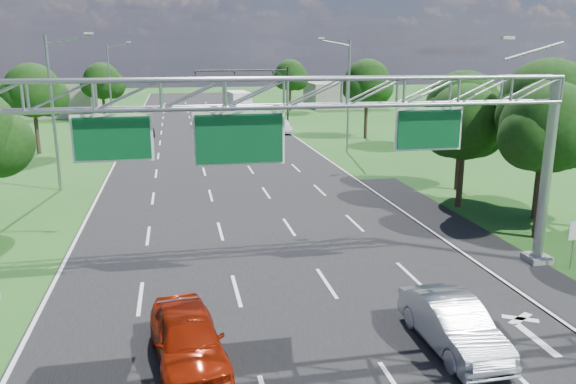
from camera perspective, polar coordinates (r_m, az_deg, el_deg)
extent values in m
plane|color=#1B4F17|center=(39.77, -5.61, 0.97)|extent=(220.00, 220.00, 0.00)
cube|color=black|center=(39.77, -5.61, 0.97)|extent=(18.00, 180.00, 0.02)
cube|color=black|center=(28.03, 19.41, -5.43)|extent=(3.00, 30.00, 0.02)
cube|color=gray|center=(27.11, 23.96, -6.19)|extent=(1.00, 1.00, 0.30)
cylinder|color=gray|center=(26.11, 24.80, 1.79)|extent=(0.44, 0.44, 8.00)
cylinder|color=gray|center=(24.93, 23.71, 12.99)|extent=(2.54, 0.12, 0.79)
cube|color=beige|center=(24.28, 21.43, 14.39)|extent=(0.50, 0.22, 0.12)
cube|color=white|center=(20.87, -17.38, 5.24)|extent=(2.80, 0.05, 1.70)
cube|color=#094822|center=(20.81, -17.39, 5.22)|extent=(2.62, 0.05, 1.52)
cube|color=white|center=(20.90, -4.95, 5.43)|extent=(3.40, 0.05, 2.00)
cube|color=#094822|center=(20.84, -4.93, 5.40)|extent=(3.22, 0.05, 1.82)
cube|color=white|center=(22.95, 14.10, 6.21)|extent=(2.80, 0.05, 1.70)
cube|color=#094822|center=(22.90, 14.16, 6.19)|extent=(2.62, 0.05, 1.52)
cylinder|color=gray|center=(26.62, 26.96, -4.94)|extent=(0.06, 0.06, 2.00)
cube|color=white|center=(26.40, 27.16, -3.52)|extent=(0.60, 0.04, 0.80)
cylinder|color=black|center=(75.23, -0.02, 9.91)|extent=(0.24, 0.24, 7.00)
cylinder|color=black|center=(74.12, -4.68, 12.20)|extent=(12.00, 0.18, 0.18)
imported|color=black|center=(73.67, -9.40, 11.63)|extent=(0.18, 0.22, 1.10)
imported|color=black|center=(74.03, -5.45, 11.76)|extent=(0.18, 0.22, 1.10)
imported|color=black|center=(74.72, -1.56, 11.84)|extent=(0.18, 0.22, 1.10)
cylinder|color=gray|center=(39.52, -22.75, 7.23)|extent=(0.20, 0.20, 10.00)
cylinder|color=gray|center=(39.09, -21.50, 14.21)|extent=(2.78, 0.12, 0.60)
cube|color=beige|center=(38.91, -19.61, 14.96)|extent=(0.55, 0.22, 0.12)
cylinder|color=gray|center=(74.06, -17.64, 10.36)|extent=(0.20, 0.20, 10.00)
cylinder|color=gray|center=(73.84, -16.89, 14.06)|extent=(2.78, 0.12, 0.60)
cube|color=beige|center=(73.74, -15.87, 14.44)|extent=(0.55, 0.22, 0.12)
cylinder|color=gray|center=(51.07, 6.16, 9.54)|extent=(0.20, 0.20, 10.00)
cylinder|color=gray|center=(50.54, 4.85, 14.86)|extent=(2.78, 0.12, 0.60)
cube|color=beige|center=(50.20, 3.39, 15.34)|extent=(0.55, 0.22, 0.12)
cylinder|color=#2D2116|center=(30.08, 24.16, -0.84)|extent=(0.36, 0.36, 3.74)
sphere|color=black|center=(29.44, 24.87, 6.01)|extent=(4.40, 4.40, 4.40)
sphere|color=black|center=(30.48, 26.00, 5.07)|extent=(3.30, 3.30, 3.30)
sphere|color=black|center=(28.68, 23.52, 5.07)|extent=(3.08, 3.08, 3.08)
cylinder|color=#2D2116|center=(33.55, 24.07, 1.00)|extent=(0.36, 0.36, 4.18)
sphere|color=black|center=(32.95, 24.78, 7.94)|extent=(5.00, 5.00, 5.00)
sphere|color=black|center=(34.07, 25.99, 6.91)|extent=(3.75, 3.75, 3.75)
sphere|color=black|center=(32.11, 23.36, 7.05)|extent=(3.50, 3.50, 3.50)
cylinder|color=#2D2116|center=(34.54, 17.08, 1.21)|extent=(0.36, 0.36, 3.30)
sphere|color=black|center=(33.98, 17.50, 6.82)|extent=(4.40, 4.40, 4.40)
sphere|color=black|center=(34.93, 18.71, 6.00)|extent=(3.30, 3.30, 3.30)
sphere|color=black|center=(33.31, 16.19, 6.02)|extent=(3.08, 3.08, 3.08)
cylinder|color=#2D2116|center=(38.90, 16.93, 2.78)|extent=(0.36, 0.36, 3.52)
sphere|color=black|center=(38.39, 17.32, 8.17)|extent=(4.80, 4.80, 4.80)
sphere|color=black|center=(39.38, 18.53, 7.33)|extent=(3.60, 3.60, 3.60)
sphere|color=black|center=(37.67, 16.03, 7.42)|extent=(3.36, 3.36, 3.36)
cylinder|color=#2D2116|center=(55.38, -24.13, 5.49)|extent=(0.36, 0.36, 3.74)
sphere|color=black|center=(55.02, -24.53, 9.39)|extent=(4.80, 4.80, 4.80)
sphere|color=black|center=(55.20, -23.15, 8.90)|extent=(3.60, 3.60, 3.60)
sphere|color=black|center=(55.01, -25.65, 8.77)|extent=(3.36, 3.36, 3.36)
cylinder|color=#2D2116|center=(79.43, -18.18, 8.10)|extent=(0.36, 0.36, 3.30)
sphere|color=black|center=(79.18, -18.38, 10.67)|extent=(4.80, 4.80, 4.80)
sphere|color=black|center=(79.48, -17.45, 10.31)|extent=(3.60, 3.60, 3.60)
sphere|color=black|center=(79.04, -19.17, 10.25)|extent=(3.36, 3.36, 3.36)
cylinder|color=#2D2116|center=(60.33, 7.91, 7.29)|extent=(0.36, 0.36, 3.96)
sphere|color=black|center=(60.01, 8.04, 10.99)|extent=(4.80, 4.80, 4.80)
sphere|color=black|center=(60.82, 8.98, 10.43)|extent=(3.60, 3.60, 3.60)
sphere|color=black|center=(59.40, 7.12, 10.53)|extent=(3.36, 3.36, 3.36)
cylinder|color=#2D2116|center=(88.66, 0.23, 9.42)|extent=(0.36, 0.36, 3.52)
sphere|color=black|center=(88.44, 0.23, 11.79)|extent=(4.80, 4.80, 4.80)
sphere|color=black|center=(89.11, 0.95, 11.42)|extent=(3.60, 3.60, 3.60)
sphere|color=black|center=(87.95, -0.44, 11.47)|extent=(3.36, 3.36, 3.36)
cube|color=gray|center=(88.68, -23.50, 8.75)|extent=(14.00, 10.00, 5.00)
cube|color=gray|center=(94.99, 5.74, 9.80)|extent=(12.00, 9.00, 4.00)
imported|color=#931B06|center=(17.22, -10.15, -14.40)|extent=(2.54, 5.06, 1.66)
imported|color=#B6BCC3|center=(18.55, 16.41, -12.76)|extent=(1.75, 4.77, 1.56)
imported|color=black|center=(70.26, -8.56, 7.11)|extent=(2.26, 4.66, 1.28)
imported|color=black|center=(60.65, -14.40, 5.89)|extent=(2.19, 4.75, 1.58)
imported|color=silver|center=(63.90, -0.66, 6.65)|extent=(1.74, 4.37, 1.41)
cube|color=white|center=(81.18, -5.05, 8.97)|extent=(3.11, 6.75, 3.29)
cube|color=silver|center=(76.69, -4.65, 8.22)|extent=(2.69, 2.59, 2.41)
cylinder|color=black|center=(76.85, -5.56, 7.72)|extent=(0.38, 1.10, 1.10)
cylinder|color=black|center=(77.13, -3.77, 7.78)|extent=(0.38, 1.10, 1.10)
cylinder|color=black|center=(83.35, -6.04, 8.20)|extent=(0.38, 1.10, 1.10)
cylinder|color=black|center=(83.61, -4.38, 8.26)|extent=(0.38, 1.10, 1.10)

